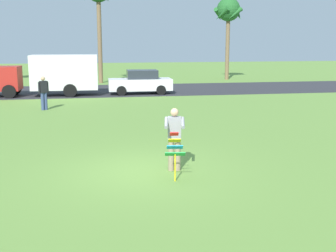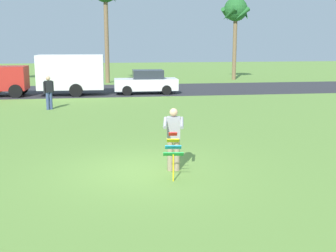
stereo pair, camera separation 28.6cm
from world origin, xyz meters
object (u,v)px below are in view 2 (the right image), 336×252
Objects in this scene: kite_held at (173,149)px; palm_tree_centre_far at (236,13)px; parked_truck_red_cab at (58,74)px; person_kite_flyer at (174,137)px; person_walker_near at (49,92)px; parked_car_white at (146,82)px.

kite_held is 30.13m from palm_tree_centre_far.
person_kite_flyer is at bearing -74.99° from parked_truck_red_cab.
palm_tree_centre_far reaches higher than person_walker_near.
palm_tree_centre_far reaches higher than parked_truck_red_cab.
palm_tree_centre_far is at bearing 32.82° from parked_truck_red_cab.
parked_car_white reaches higher than kite_held.
palm_tree_centre_far is (10.29, 27.84, 5.20)m from kite_held.
person_kite_flyer is 18.14m from parked_truck_red_cab.
person_walker_near is at bearing 110.04° from kite_held.
person_walker_near is at bearing -133.52° from palm_tree_centre_far.
parked_truck_red_cab is at bearing 105.01° from person_kite_flyer.
parked_truck_red_cab reaches higher than kite_held.
person_kite_flyer reaches higher than kite_held.
person_kite_flyer is at bearing -110.55° from palm_tree_centre_far.
palm_tree_centre_far is at bearing 69.45° from person_kite_flyer.
parked_truck_red_cab is (-4.70, 17.52, 0.46)m from person_kite_flyer.
kite_held is 0.18× the size of parked_truck_red_cab.
person_kite_flyer is 0.41× the size of parked_car_white.
parked_car_white is 8.24m from person_walker_near.
person_walker_near reaches higher than kite_held.
parked_car_white is 14.21m from palm_tree_centre_far.
person_kite_flyer is at bearing -68.21° from person_walker_near.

